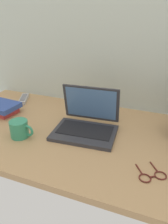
{
  "coord_description": "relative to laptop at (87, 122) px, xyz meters",
  "views": [
    {
      "loc": [
        0.35,
        -0.87,
        0.6
      ],
      "look_at": [
        0.01,
        0.0,
        0.15
      ],
      "focal_mm": 34.55,
      "sensor_mm": 36.0,
      "label": 1
    }
  ],
  "objects": [
    {
      "name": "desk",
      "position": [
        -0.01,
        -0.03,
        -0.06
      ],
      "size": [
        1.6,
        0.76,
        0.03
      ],
      "color": "tan",
      "rests_on": "ground"
    },
    {
      "name": "coffee_mug",
      "position": [
        -0.28,
        -0.18,
        -0.0
      ],
      "size": [
        0.12,
        0.09,
        0.09
      ],
      "color": "#338C66",
      "rests_on": "desk"
    },
    {
      "name": "laptop",
      "position": [
        0.0,
        0.0,
        0.0
      ],
      "size": [
        0.33,
        0.29,
        0.22
      ],
      "color": "#2D2D33",
      "rests_on": "desk"
    },
    {
      "name": "eyeglasses",
      "position": [
        0.35,
        -0.23,
        -0.04
      ],
      "size": [
        0.13,
        0.14,
        0.01
      ],
      "color": "#591E19",
      "rests_on": "desk"
    },
    {
      "name": "remote_control_near",
      "position": [
        -0.54,
        0.22,
        -0.03
      ],
      "size": [
        0.11,
        0.16,
        0.02
      ],
      "color": "#B7B7B7",
      "rests_on": "desk"
    },
    {
      "name": "book_stack",
      "position": [
        -0.55,
        0.01,
        -0.01
      ],
      "size": [
        0.21,
        0.17,
        0.06
      ],
      "color": "#B23333",
      "rests_on": "desk"
    }
  ]
}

